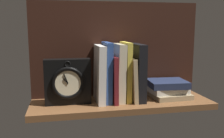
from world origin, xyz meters
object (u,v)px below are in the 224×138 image
book_tan_shortstories (131,79)px  book_stack_side (168,89)px  book_white_catcher (100,74)px  book_black_skeptic (137,72)px  book_maroon_dawkins (112,78)px  book_yellow_seinlanguage (126,71)px  book_cream_twain (119,72)px  framed_clock (68,82)px  book_blue_modern (107,72)px

book_tan_shortstories → book_stack_side: book_tan_shortstories is taller
book_white_catcher → book_black_skeptic: bearing=0.0°
book_maroon_dawkins → book_white_catcher: bearing=180.0°
book_yellow_seinlanguage → book_stack_side: book_yellow_seinlanguage is taller
book_cream_twain → book_stack_side: book_cream_twain is taller
book_yellow_seinlanguage → book_black_skeptic: book_yellow_seinlanguage is taller
book_white_catcher → book_black_skeptic: size_ratio=0.98×
book_maroon_dawkins → book_cream_twain: size_ratio=0.80×
book_stack_side → book_black_skeptic: bearing=179.2°
book_cream_twain → book_yellow_seinlanguage: book_yellow_seinlanguage is taller
book_maroon_dawkins → book_stack_side: (25.01, -0.20, -5.68)cm
book_black_skeptic → book_stack_side: (14.31, -0.20, -8.03)cm
framed_clock → book_cream_twain: bearing=3.5°
book_yellow_seinlanguage → framed_clock: 24.36cm
framed_clock → book_blue_modern: bearing=4.6°
book_maroon_dawkins → framed_clock: (-18.48, -1.28, -0.40)cm
book_maroon_dawkins → book_tan_shortstories: bearing=0.0°
book_white_catcher → framed_clock: (-13.06, -1.28, -2.56)cm
book_white_catcher → book_black_skeptic: book_black_skeptic is taller
book_maroon_dawkins → book_stack_side: book_maroon_dawkins is taller
book_black_skeptic → book_stack_side: size_ratio=1.33×
book_blue_modern → book_stack_side: size_ratio=1.38×
framed_clock → book_maroon_dawkins: bearing=4.0°
book_tan_shortstories → book_stack_side: bearing=-0.7°
book_cream_twain → book_tan_shortstories: size_ratio=1.32×
book_tan_shortstories → book_yellow_seinlanguage: bearing=180.0°
book_maroon_dawkins → framed_clock: 18.53cm
book_blue_modern → framed_clock: bearing=-175.4°
book_black_skeptic → framed_clock: (-29.18, -1.28, -2.75)cm
book_white_catcher → book_cream_twain: 8.15cm
book_blue_modern → book_tan_shortstories: bearing=0.0°
book_blue_modern → book_cream_twain: 5.16cm
book_white_catcher → book_black_skeptic: (16.12, 0.00, 0.19)cm
book_tan_shortstories → book_black_skeptic: bearing=0.0°
book_cream_twain → book_black_skeptic: bearing=0.0°
book_maroon_dawkins → book_stack_side: bearing=-0.5°
book_blue_modern → book_maroon_dawkins: (2.42, 0.00, -2.77)cm
book_maroon_dawkins → book_tan_shortstories: size_ratio=1.05×
book_blue_modern → book_cream_twain: size_ratio=1.03×
framed_clock → book_white_catcher: bearing=5.6°
book_black_skeptic → book_tan_shortstories: bearing=180.0°
book_maroon_dawkins → book_blue_modern: bearing=180.0°
book_maroon_dawkins → book_black_skeptic: bearing=0.0°
book_white_catcher → book_stack_side: size_ratio=1.31×
book_maroon_dawkins → framed_clock: book_maroon_dawkins is taller
book_tan_shortstories → book_black_skeptic: size_ratio=0.76×
book_black_skeptic → framed_clock: bearing=-177.5°
book_maroon_dawkins → book_cream_twain: 3.62cm
book_blue_modern → book_white_catcher: bearing=180.0°
book_maroon_dawkins → book_cream_twain: (2.73, 0.00, 2.38)cm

